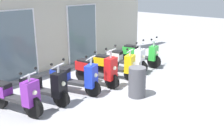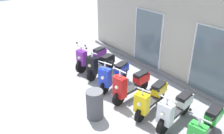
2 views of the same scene
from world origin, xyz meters
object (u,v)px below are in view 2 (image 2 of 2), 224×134
Objects in this scene: scooter_blue at (114,74)px; trash_bin at (95,104)px; scooter_red at (131,85)px; traffic_cone at (80,53)px; scooter_black at (100,64)px; scooter_yellow at (151,98)px; scooter_purple at (91,57)px; scooter_green at (206,126)px; scooter_white at (175,109)px.

scooter_blue is 1.84× the size of trash_bin.
traffic_cone is (-3.71, 0.27, -0.24)m from scooter_red.
scooter_black is 2.49m from trash_bin.
scooter_red is at bearing 0.07° from scooter_blue.
scooter_black is 2.72m from scooter_yellow.
scooter_purple reaches higher than scooter_green.
trash_bin is at bearing -23.83° from traffic_cone.
scooter_green reaches higher than trash_bin.
scooter_purple reaches higher than trash_bin.
scooter_white is at bearing 1.09° from scooter_black.
scooter_yellow is at bearing 0.90° from scooter_blue.
scooter_yellow is 4.59m from traffic_cone.
scooter_black is at bearing -5.48° from traffic_cone.
scooter_red is at bearing -178.24° from scooter_yellow.
scooter_white is 5.37m from traffic_cone.
scooter_white reaches higher than scooter_yellow.
scooter_blue is 2.54m from scooter_white.
scooter_green is at bearing -0.10° from scooter_purple.
scooter_yellow is at bearing 1.76° from scooter_red.
scooter_yellow reaches higher than traffic_cone.
scooter_black is 0.96× the size of scooter_yellow.
scooter_purple is at bearing 177.27° from scooter_yellow.
scooter_red reaches higher than scooter_yellow.
trash_bin is 4.19m from traffic_cone.
scooter_purple is 1.07× the size of scooter_yellow.
scooter_black is at bearing -178.83° from scooter_green.
scooter_purple is 1.10m from traffic_cone.
scooter_yellow is 0.96× the size of scooter_green.
scooter_white is at bearing 3.67° from scooter_blue.
scooter_blue is (1.75, -0.20, 0.03)m from scooter_purple.
scooter_red is at bearing -174.40° from scooter_white.
scooter_yellow is at bearing -3.07° from traffic_cone.
scooter_green is at bearing 1.17° from scooter_black.
scooter_red is at bearing -175.86° from scooter_green.
trash_bin is (-2.44, -1.60, -0.06)m from scooter_green.
scooter_blue reaches higher than trash_bin.
scooter_blue reaches higher than scooter_yellow.
scooter_yellow is 0.95× the size of scooter_white.
scooter_yellow is at bearing -1.43° from scooter_black.
scooter_black is 0.93× the size of scooter_green.
scooter_red is at bearing 94.73° from trash_bin.
scooter_red is 0.87m from scooter_yellow.
scooter_red reaches higher than scooter_purple.
scooter_purple is at bearing 172.75° from scooter_black.
trash_bin is at bearing -37.50° from scooter_black.
scooter_blue is 2.85m from traffic_cone.
scooter_white is at bearing 45.96° from trash_bin.
scooter_black reaches higher than scooter_green.
scooter_green is at bearing 5.36° from scooter_yellow.
scooter_blue is at bearing -5.65° from scooter_black.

